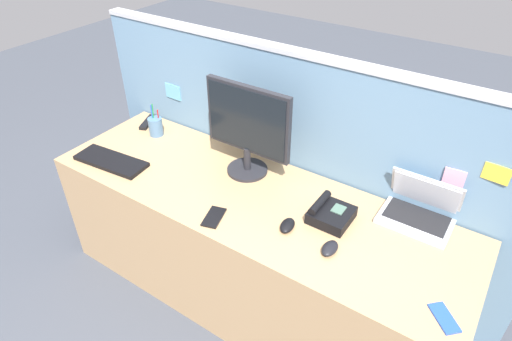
{
  "coord_description": "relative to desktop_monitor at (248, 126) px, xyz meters",
  "views": [
    {
      "loc": [
        0.94,
        -1.36,
        2.04
      ],
      "look_at": [
        0.0,
        0.05,
        0.84
      ],
      "focal_mm": 30.5,
      "sensor_mm": 36.0,
      "label": 1
    }
  ],
  "objects": [
    {
      "name": "desk",
      "position": [
        0.13,
        -0.17,
        -0.62
      ],
      "size": [
        2.14,
        0.68,
        0.72
      ],
      "primitive_type": "cube",
      "color": "tan",
      "rests_on": "ground_plane"
    },
    {
      "name": "cell_phone_black_slab",
      "position": [
        0.08,
        -0.4,
        -0.26
      ],
      "size": [
        0.11,
        0.15,
        0.01
      ],
      "primitive_type": "cube",
      "rotation": [
        0.0,
        0.0,
        0.28
      ],
      "color": "black",
      "rests_on": "desk"
    },
    {
      "name": "computer_mouse_right_hand",
      "position": [
        0.4,
        -0.27,
        -0.25
      ],
      "size": [
        0.08,
        0.11,
        0.03
      ],
      "primitive_type": "ellipsoid",
      "rotation": [
        0.0,
        0.0,
        0.18
      ],
      "color": "black",
      "rests_on": "desk"
    },
    {
      "name": "tv_remote",
      "position": [
        -0.8,
        0.07,
        -0.26
      ],
      "size": [
        0.11,
        0.17,
        0.02
      ],
      "primitive_type": "cube",
      "rotation": [
        0.0,
        0.0,
        0.39
      ],
      "color": "black",
      "rests_on": "desk"
    },
    {
      "name": "cell_phone_blue_case",
      "position": [
        1.1,
        -0.36,
        -0.26
      ],
      "size": [
        0.13,
        0.13,
        0.01
      ],
      "primitive_type": "cube",
      "rotation": [
        0.0,
        0.0,
        0.78
      ],
      "color": "blue",
      "rests_on": "desk"
    },
    {
      "name": "computer_mouse_left_hand",
      "position": [
        0.61,
        -0.29,
        -0.25
      ],
      "size": [
        0.06,
        0.1,
        0.03
      ],
      "primitive_type": "ellipsoid",
      "rotation": [
        0.0,
        0.0,
        0.01
      ],
      "color": "black",
      "rests_on": "desk"
    },
    {
      "name": "desk_phone",
      "position": [
        0.53,
        -0.11,
        -0.23
      ],
      "size": [
        0.18,
        0.18,
        0.09
      ],
      "color": "black",
      "rests_on": "desk"
    },
    {
      "name": "cubicle_divider",
      "position": [
        0.13,
        0.21,
        -0.31
      ],
      "size": [
        2.48,
        0.08,
        1.33
      ],
      "color": "#6084A3",
      "rests_on": "ground_plane"
    },
    {
      "name": "pen_cup",
      "position": [
        -0.66,
        -0.0,
        -0.21
      ],
      "size": [
        0.08,
        0.08,
        0.19
      ],
      "color": "#4C7093",
      "rests_on": "desk"
    },
    {
      "name": "desktop_monitor",
      "position": [
        0.0,
        0.0,
        0.0
      ],
      "size": [
        0.47,
        0.21,
        0.48
      ],
      "color": "#232328",
      "rests_on": "desk"
    },
    {
      "name": "ground_plane",
      "position": [
        0.13,
        -0.17,
        -0.98
      ],
      "size": [
        10.0,
        10.0,
        0.0
      ],
      "primitive_type": "plane",
      "color": "#424751"
    },
    {
      "name": "laptop",
      "position": [
        0.85,
        0.12,
        -0.21
      ],
      "size": [
        0.31,
        0.23,
        0.22
      ],
      "color": "#B2B5BC",
      "rests_on": "desk"
    },
    {
      "name": "keyboard_main",
      "position": [
        -0.65,
        -0.35,
        -0.25
      ],
      "size": [
        0.42,
        0.19,
        0.02
      ],
      "primitive_type": "cube",
      "rotation": [
        0.0,
        0.0,
        0.1
      ],
      "color": "black",
      "rests_on": "desk"
    }
  ]
}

